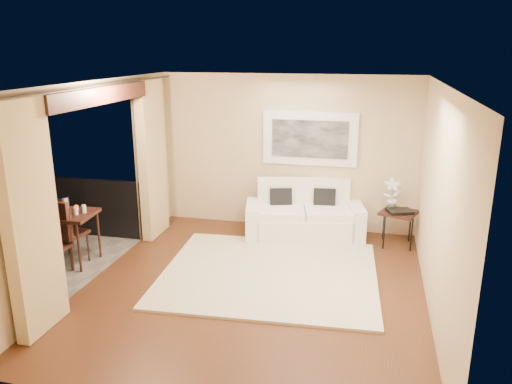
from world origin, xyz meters
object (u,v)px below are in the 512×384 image
(bistro_table, at_px, (71,218))
(ice_bucket, at_px, (63,203))
(side_table, at_px, (398,215))
(balcony_chair_near, at_px, (58,239))
(balcony_chair_far, at_px, (62,228))
(sofa, at_px, (304,217))
(orchid, at_px, (392,193))

(bistro_table, xyz_separation_m, ice_bucket, (-0.18, 0.12, 0.18))
(bistro_table, bearing_deg, side_table, 21.20)
(bistro_table, height_order, balcony_chair_near, balcony_chair_near)
(balcony_chair_far, relative_size, balcony_chair_near, 1.20)
(balcony_chair_far, bearing_deg, balcony_chair_near, 107.85)
(balcony_chair_near, bearing_deg, side_table, 27.23)
(sofa, bearing_deg, side_table, -15.29)
(sofa, height_order, balcony_chair_far, balcony_chair_far)
(balcony_chair_near, xyz_separation_m, ice_bucket, (-0.15, 0.42, 0.39))
(sofa, height_order, bistro_table, sofa)
(side_table, relative_size, ice_bucket, 3.38)
(sofa, distance_m, ice_bucket, 3.86)
(side_table, distance_m, ice_bucket, 5.22)
(orchid, bearing_deg, balcony_chair_far, -155.71)
(orchid, relative_size, bistro_table, 0.67)
(ice_bucket, bearing_deg, sofa, 28.13)
(sofa, bearing_deg, orchid, -10.68)
(sofa, xyz_separation_m, balcony_chair_near, (-3.22, -2.22, 0.16))
(side_table, height_order, bistro_table, bistro_table)
(side_table, relative_size, balcony_chair_far, 0.65)
(side_table, height_order, orchid, orchid)
(balcony_chair_near, relative_size, ice_bucket, 4.32)
(side_table, xyz_separation_m, balcony_chair_near, (-4.77, -2.13, -0.02))
(orchid, distance_m, bistro_table, 5.02)
(side_table, bearing_deg, bistro_table, -158.80)
(side_table, xyz_separation_m, balcony_chair_far, (-4.79, -1.99, 0.09))
(sofa, relative_size, orchid, 4.01)
(side_table, relative_size, balcony_chair_near, 0.78)
(sofa, bearing_deg, bistro_table, -160.87)
(orchid, relative_size, balcony_chair_near, 0.60)
(bistro_table, distance_m, balcony_chair_near, 0.36)
(side_table, bearing_deg, balcony_chair_near, -155.90)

